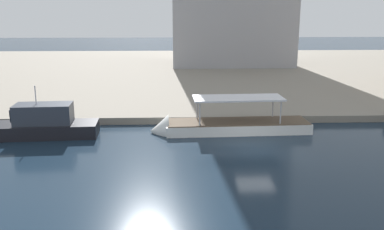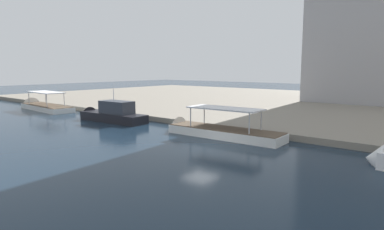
{
  "view_description": "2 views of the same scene",
  "coord_description": "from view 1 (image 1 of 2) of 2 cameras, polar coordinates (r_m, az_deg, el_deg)",
  "views": [
    {
      "loc": [
        -5.37,
        -27.19,
        9.32
      ],
      "look_at": [
        -4.24,
        2.34,
        1.86
      ],
      "focal_mm": 40.14,
      "sensor_mm": 36.0,
      "label": 1
    },
    {
      "loc": [
        15.8,
        -20.38,
        6.22
      ],
      "look_at": [
        -4.3,
        4.19,
        1.73
      ],
      "focal_mm": 31.25,
      "sensor_mm": 36.0,
      "label": 2
    }
  ],
  "objects": [
    {
      "name": "motor_yacht_1",
      "position": [
        33.78,
        -20.9,
        -1.71
      ],
      "size": [
        10.16,
        3.01,
        4.76
      ],
      "rotation": [
        0.0,
        0.0,
        3.2
      ],
      "color": "black",
      "rests_on": "ground_plane"
    },
    {
      "name": "dock_promenade",
      "position": [
        62.25,
        2.78,
        5.81
      ],
      "size": [
        120.0,
        55.0,
        0.58
      ],
      "primitive_type": "cube",
      "color": "gray",
      "rests_on": "ground_plane"
    },
    {
      "name": "tour_boat_2",
      "position": [
        33.01,
        4.24,
        -1.74
      ],
      "size": [
        12.26,
        3.2,
        3.78
      ],
      "rotation": [
        0.0,
        0.0,
        3.18
      ],
      "color": "silver",
      "rests_on": "ground_plane"
    },
    {
      "name": "ground_plane",
      "position": [
        29.24,
        8.53,
        -4.58
      ],
      "size": [
        220.0,
        220.0,
        0.0
      ],
      "primitive_type": "plane",
      "color": "#142333"
    }
  ]
}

